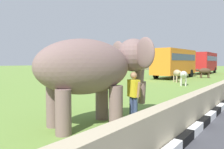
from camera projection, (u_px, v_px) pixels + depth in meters
barrier_parapet at (175, 121)px, 5.49m from camera, size 28.00×0.36×1.00m
elephant at (95, 68)px, 6.81m from camera, size 4.05×3.13×2.81m
person_handler at (134, 94)px, 7.26m from camera, size 0.36×0.65×1.66m
bus_orange at (175, 61)px, 26.60m from camera, size 8.45×2.76×3.50m
bus_red at (204, 61)px, 36.39m from camera, size 9.14×2.85×3.50m
cow_near at (177, 73)px, 21.05m from camera, size 1.76×1.47×1.23m
cow_mid at (184, 75)px, 18.09m from camera, size 1.92×1.01×1.23m
cow_far at (204, 71)px, 26.44m from camera, size 1.44×1.78×1.23m
hill_east at (130, 68)px, 68.52m from camera, size 37.58×30.06×12.32m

